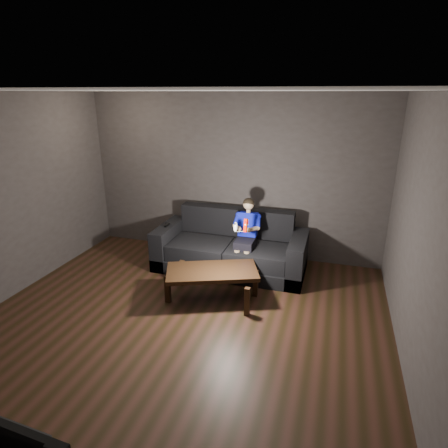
% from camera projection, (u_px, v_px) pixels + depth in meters
% --- Properties ---
extents(floor, '(5.00, 5.00, 0.00)m').
position_uv_depth(floor, '(174.00, 332.00, 4.44)').
color(floor, black).
rests_on(floor, ground).
extents(back_wall, '(5.00, 0.04, 2.70)m').
position_uv_depth(back_wall, '(232.00, 177.00, 6.24)').
color(back_wall, '#393231').
rests_on(back_wall, ground).
extents(right_wall, '(0.04, 5.00, 2.70)m').
position_uv_depth(right_wall, '(427.00, 253.00, 3.30)').
color(right_wall, '#393231').
rests_on(right_wall, ground).
extents(ceiling, '(5.00, 5.00, 0.02)m').
position_uv_depth(ceiling, '(161.00, 91.00, 3.54)').
color(ceiling, white).
rests_on(ceiling, back_wall).
extents(sofa, '(2.35, 1.01, 0.91)m').
position_uv_depth(sofa, '(231.00, 251.00, 5.97)').
color(sofa, black).
rests_on(sofa, floor).
extents(child, '(0.42, 0.51, 1.03)m').
position_uv_depth(child, '(247.00, 229.00, 5.68)').
color(child, black).
rests_on(child, sofa).
extents(wii_remote_red, '(0.05, 0.07, 0.19)m').
position_uv_depth(wii_remote_red, '(246.00, 225.00, 5.24)').
color(wii_remote_red, red).
rests_on(wii_remote_red, child).
extents(nunchuk_white, '(0.07, 0.09, 0.15)m').
position_uv_depth(nunchuk_white, '(235.00, 227.00, 5.30)').
color(nunchuk_white, white).
rests_on(nunchuk_white, child).
extents(wii_remote_black, '(0.04, 0.16, 0.03)m').
position_uv_depth(wii_remote_black, '(167.00, 225.00, 6.06)').
color(wii_remote_black, black).
rests_on(wii_remote_black, sofa).
extents(coffee_table, '(1.35, 1.01, 0.44)m').
position_uv_depth(coffee_table, '(212.00, 274.00, 5.03)').
color(coffee_table, black).
rests_on(coffee_table, floor).
extents(tv, '(1.03, 0.19, 0.59)m').
position_uv_depth(tv, '(14.00, 444.00, 2.09)').
color(tv, black).
rests_on(tv, media_console).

